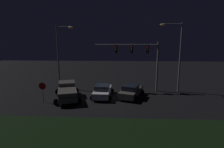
# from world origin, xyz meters

# --- Properties ---
(ground_plane) EXTENTS (80.00, 80.00, 0.00)m
(ground_plane) POSITION_xyz_m (0.00, 0.00, 0.00)
(ground_plane) COLOR black
(grass_median) EXTENTS (26.12, 6.17, 0.10)m
(grass_median) POSITION_xyz_m (0.00, -8.98, 0.05)
(grass_median) COLOR black
(grass_median) RESTS_ON ground_plane
(pickup_truck) EXTENTS (3.96, 5.75, 1.80)m
(pickup_truck) POSITION_xyz_m (-4.47, -0.72, 1.00)
(pickup_truck) COLOR #514C47
(pickup_truck) RESTS_ON ground_plane
(car_sedan) EXTENTS (3.39, 4.75, 1.51)m
(car_sedan) POSITION_xyz_m (2.89, 0.25, 0.74)
(car_sedan) COLOR #514C47
(car_sedan) RESTS_ON ground_plane
(car_sedan_far) EXTENTS (2.58, 4.46, 1.51)m
(car_sedan_far) POSITION_xyz_m (-0.49, 0.18, 0.74)
(car_sedan_far) COLOR silver
(car_sedan_far) RESTS_ON ground_plane
(traffic_signal_gantry) EXTENTS (8.32, 0.56, 6.50)m
(traffic_signal_gantry) POSITION_xyz_m (3.99, 3.10, 4.90)
(traffic_signal_gantry) COLOR slate
(traffic_signal_gantry) RESTS_ON ground_plane
(street_lamp_left) EXTENTS (2.38, 0.44, 8.61)m
(street_lamp_left) POSITION_xyz_m (-6.54, 3.86, 5.36)
(street_lamp_left) COLOR slate
(street_lamp_left) RESTS_ON ground_plane
(street_lamp_right) EXTENTS (2.85, 0.44, 8.82)m
(street_lamp_right) POSITION_xyz_m (8.68, 3.01, 5.52)
(street_lamp_right) COLOR slate
(street_lamp_right) RESTS_ON ground_plane
(stop_sign) EXTENTS (0.76, 0.08, 2.23)m
(stop_sign) POSITION_xyz_m (-6.67, -2.18, 1.56)
(stop_sign) COLOR slate
(stop_sign) RESTS_ON ground_plane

